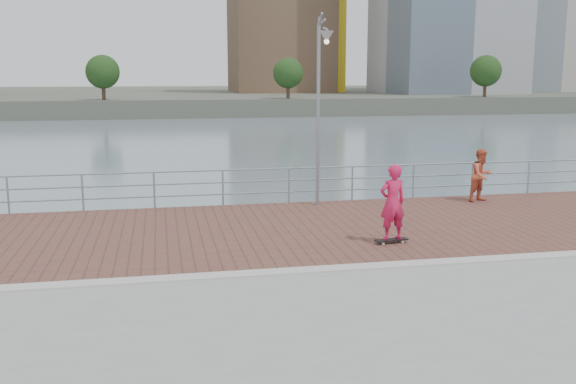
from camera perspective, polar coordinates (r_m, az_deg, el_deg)
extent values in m
plane|color=slate|center=(13.93, 1.67, -14.99)|extent=(400.00, 400.00, 0.00)
cube|color=brown|center=(16.58, -1.09, -3.40)|extent=(40.00, 6.80, 0.02)
cube|color=#B7B5AD|center=(13.18, 1.72, -7.00)|extent=(40.00, 0.40, 0.06)
cube|color=#4C5142|center=(134.86, -10.20, 8.32)|extent=(320.00, 95.00, 2.50)
cylinder|color=#8C9EA8|center=(20.02, -23.63, -0.29)|extent=(0.06, 0.06, 1.10)
cylinder|color=#8C9EA8|center=(19.68, -17.79, -0.08)|extent=(0.06, 0.06, 1.10)
cylinder|color=#8C9EA8|center=(19.55, -11.80, 0.14)|extent=(0.06, 0.06, 1.10)
cylinder|color=#8C9EA8|center=(19.63, -5.81, 0.35)|extent=(0.06, 0.06, 1.10)
cylinder|color=#8C9EA8|center=(19.93, 0.07, 0.56)|extent=(0.06, 0.06, 1.10)
cylinder|color=#8C9EA8|center=(20.43, 5.73, 0.75)|extent=(0.06, 0.06, 1.10)
cylinder|color=#8C9EA8|center=(21.12, 11.06, 0.92)|extent=(0.06, 0.06, 1.10)
cylinder|color=#8C9EA8|center=(21.97, 16.02, 1.08)|extent=(0.06, 0.06, 1.10)
cylinder|color=#8C9EA8|center=(22.98, 20.58, 1.21)|extent=(0.06, 0.06, 1.10)
cylinder|color=#8C9EA8|center=(19.67, -2.86, 2.03)|extent=(39.00, 0.05, 0.05)
cylinder|color=#8C9EA8|center=(19.73, -2.85, 0.96)|extent=(39.00, 0.05, 0.05)
cylinder|color=#8C9EA8|center=(19.79, -2.84, -0.08)|extent=(39.00, 0.05, 0.05)
cylinder|color=gray|center=(19.36, 2.69, 6.68)|extent=(0.11, 0.11, 5.41)
cylinder|color=gray|center=(18.93, 3.11, 14.78)|extent=(0.06, 0.90, 0.06)
cone|color=#B2B2AD|center=(18.48, 3.46, 14.32)|extent=(0.40, 0.40, 0.32)
cube|color=black|center=(15.47, 9.18, -4.22)|extent=(0.83, 0.33, 0.03)
cylinder|color=beige|center=(15.29, 8.45, -4.55)|extent=(0.07, 0.05, 0.06)
cylinder|color=beige|center=(15.54, 10.14, -4.36)|extent=(0.07, 0.05, 0.06)
cylinder|color=beige|center=(15.42, 8.19, -4.42)|extent=(0.07, 0.05, 0.06)
cylinder|color=beige|center=(15.66, 9.87, -4.23)|extent=(0.07, 0.05, 0.06)
imported|color=#D31C4C|center=(15.26, 9.28, -0.91)|extent=(0.72, 0.53, 1.81)
imported|color=#D25D3D|center=(20.98, 16.83, 1.43)|extent=(0.97, 0.86, 1.66)
cube|color=brown|center=(124.82, -0.75, 15.43)|extent=(18.00, 18.00, 28.43)
cylinder|color=#473323|center=(89.55, -16.09, 8.97)|extent=(0.50, 0.50, 3.45)
sphere|color=#193814|center=(89.53, -16.15, 10.23)|extent=(4.44, 4.44, 4.44)
cylinder|color=#473323|center=(91.03, 0.00, 9.34)|extent=(0.50, 0.50, 3.30)
sphere|color=#193814|center=(91.01, 0.00, 10.53)|extent=(4.24, 4.24, 4.24)
cylinder|color=#473323|center=(101.28, 17.11, 9.09)|extent=(0.50, 0.50, 3.60)
sphere|color=#193814|center=(101.26, 17.17, 10.25)|extent=(4.63, 4.63, 4.63)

